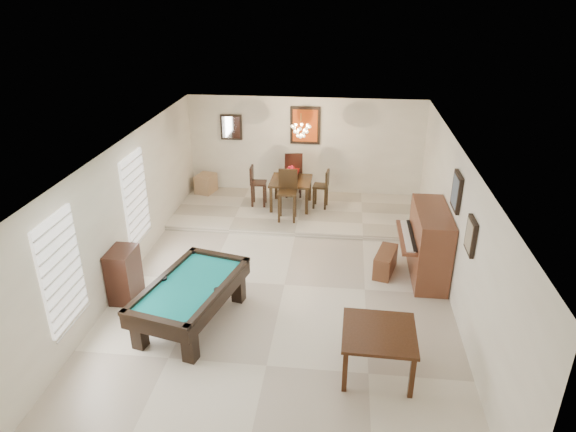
% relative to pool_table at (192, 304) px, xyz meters
% --- Properties ---
extents(ground_plane, '(6.00, 9.00, 0.02)m').
position_rel_pool_table_xyz_m(ground_plane, '(1.38, 1.31, -0.37)').
color(ground_plane, beige).
extents(wall_back, '(6.00, 0.04, 2.60)m').
position_rel_pool_table_xyz_m(wall_back, '(1.38, 5.81, 0.94)').
color(wall_back, silver).
rests_on(wall_back, ground_plane).
extents(wall_front, '(6.00, 0.04, 2.60)m').
position_rel_pool_table_xyz_m(wall_front, '(1.38, -3.19, 0.94)').
color(wall_front, silver).
rests_on(wall_front, ground_plane).
extents(wall_left, '(0.04, 9.00, 2.60)m').
position_rel_pool_table_xyz_m(wall_left, '(-1.62, 1.31, 0.94)').
color(wall_left, silver).
rests_on(wall_left, ground_plane).
extents(wall_right, '(0.04, 9.00, 2.60)m').
position_rel_pool_table_xyz_m(wall_right, '(4.38, 1.31, 0.94)').
color(wall_right, silver).
rests_on(wall_right, ground_plane).
extents(ceiling, '(6.00, 9.00, 0.04)m').
position_rel_pool_table_xyz_m(ceiling, '(1.38, 1.31, 2.24)').
color(ceiling, white).
rests_on(ceiling, wall_back).
extents(dining_step, '(6.00, 2.50, 0.12)m').
position_rel_pool_table_xyz_m(dining_step, '(1.38, 4.56, -0.30)').
color(dining_step, beige).
rests_on(dining_step, ground_plane).
extents(window_left_front, '(0.06, 1.00, 1.70)m').
position_rel_pool_table_xyz_m(window_left_front, '(-1.59, -0.89, 1.04)').
color(window_left_front, white).
rests_on(window_left_front, wall_left).
extents(window_left_rear, '(0.06, 1.00, 1.70)m').
position_rel_pool_table_xyz_m(window_left_rear, '(-1.59, 1.91, 1.04)').
color(window_left_rear, white).
rests_on(window_left_rear, wall_left).
extents(pool_table, '(1.63, 2.36, 0.71)m').
position_rel_pool_table_xyz_m(pool_table, '(0.00, 0.00, 0.00)').
color(pool_table, black).
rests_on(pool_table, ground_plane).
extents(square_table, '(1.06, 1.06, 0.71)m').
position_rel_pool_table_xyz_m(square_table, '(2.99, -0.87, -0.00)').
color(square_table, black).
rests_on(square_table, ground_plane).
extents(upright_piano, '(0.92, 1.64, 1.37)m').
position_rel_pool_table_xyz_m(upright_piano, '(3.90, 1.97, 0.33)').
color(upright_piano, brown).
rests_on(upright_piano, ground_plane).
extents(piano_bench, '(0.52, 0.87, 0.45)m').
position_rel_pool_table_xyz_m(piano_bench, '(3.28, 2.00, -0.13)').
color(piano_bench, brown).
rests_on(piano_bench, ground_plane).
extents(apothecary_chest, '(0.43, 0.64, 0.96)m').
position_rel_pool_table_xyz_m(apothecary_chest, '(-1.38, 0.57, 0.12)').
color(apothecary_chest, black).
rests_on(apothecary_chest, ground_plane).
extents(dining_table, '(1.00, 1.00, 0.81)m').
position_rel_pool_table_xyz_m(dining_table, '(1.13, 4.75, 0.17)').
color(dining_table, black).
rests_on(dining_table, dining_step).
extents(flower_vase, '(0.16, 0.16, 0.25)m').
position_rel_pool_table_xyz_m(flower_vase, '(1.13, 4.75, 0.70)').
color(flower_vase, '#AE0E21').
rests_on(flower_vase, dining_table).
extents(dining_chair_south, '(0.44, 0.44, 1.18)m').
position_rel_pool_table_xyz_m(dining_chair_south, '(1.13, 3.96, 0.35)').
color(dining_chair_south, black).
rests_on(dining_chair_south, dining_step).
extents(dining_chair_north, '(0.50, 0.50, 1.19)m').
position_rel_pool_table_xyz_m(dining_chair_north, '(1.12, 5.47, 0.36)').
color(dining_chair_north, black).
rests_on(dining_chair_north, dining_step).
extents(dining_chair_west, '(0.38, 0.38, 1.00)m').
position_rel_pool_table_xyz_m(dining_chair_west, '(0.34, 4.75, 0.26)').
color(dining_chair_west, black).
rests_on(dining_chair_west, dining_step).
extents(dining_chair_east, '(0.39, 0.39, 0.95)m').
position_rel_pool_table_xyz_m(dining_chair_east, '(1.86, 4.79, 0.24)').
color(dining_chair_east, black).
rests_on(dining_chair_east, dining_step).
extents(corner_bench, '(0.54, 0.62, 0.48)m').
position_rel_pool_table_xyz_m(corner_bench, '(-1.19, 5.44, 0.00)').
color(corner_bench, '#A6805A').
rests_on(corner_bench, dining_step).
extents(chandelier, '(0.44, 0.44, 0.60)m').
position_rel_pool_table_xyz_m(chandelier, '(1.38, 4.51, 1.84)').
color(chandelier, '#FFE5B2').
rests_on(chandelier, ceiling).
extents(back_painting, '(0.75, 0.06, 0.95)m').
position_rel_pool_table_xyz_m(back_painting, '(1.38, 5.77, 1.54)').
color(back_painting, '#D84C14').
rests_on(back_painting, wall_back).
extents(back_mirror, '(0.55, 0.06, 0.65)m').
position_rel_pool_table_xyz_m(back_mirror, '(-0.52, 5.77, 1.44)').
color(back_mirror, white).
rests_on(back_mirror, wall_back).
extents(right_picture_upper, '(0.06, 0.55, 0.65)m').
position_rel_pool_table_xyz_m(right_picture_upper, '(4.34, 1.61, 1.54)').
color(right_picture_upper, slate).
rests_on(right_picture_upper, wall_right).
extents(right_picture_lower, '(0.06, 0.45, 0.55)m').
position_rel_pool_table_xyz_m(right_picture_lower, '(4.34, 0.31, 1.34)').
color(right_picture_lower, gray).
rests_on(right_picture_lower, wall_right).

